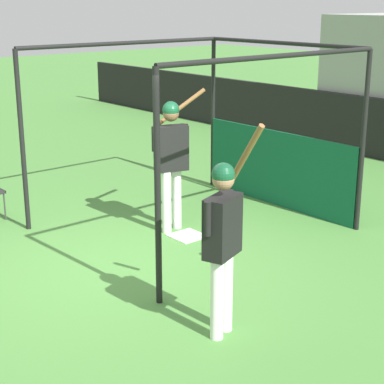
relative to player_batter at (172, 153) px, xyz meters
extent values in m
plane|color=#477F38|center=(0.64, -1.44, -1.16)|extent=(60.00, 60.00, 0.00)
cube|color=#195B33|center=(-1.56, 6.50, 0.17)|extent=(0.45, 0.40, 0.10)
cube|color=#195B33|center=(-1.56, 6.68, 0.40)|extent=(0.45, 0.06, 0.40)
cube|color=#195B33|center=(-1.01, 6.50, 0.17)|extent=(0.45, 0.40, 0.10)
cube|color=#195B33|center=(-1.01, 6.68, 0.40)|extent=(0.45, 0.06, 0.40)
cube|color=#195B33|center=(-1.56, 7.30, 0.57)|extent=(0.45, 0.40, 0.10)
cylinder|color=black|center=(-1.40, -1.58, 0.14)|extent=(0.07, 0.07, 2.59)
cylinder|color=black|center=(1.73, -1.58, 0.14)|extent=(0.07, 0.07, 2.59)
cylinder|color=black|center=(-1.40, 2.06, 0.14)|extent=(0.07, 0.07, 2.59)
cylinder|color=black|center=(1.73, 2.06, 0.14)|extent=(0.07, 0.07, 2.59)
cylinder|color=black|center=(-1.40, 0.24, 1.43)|extent=(0.06, 3.64, 0.06)
cylinder|color=black|center=(1.73, 0.24, 1.43)|extent=(0.06, 3.64, 0.06)
cylinder|color=black|center=(0.16, 2.06, 1.43)|extent=(3.14, 0.06, 0.06)
cube|color=#0F5133|center=(0.16, 2.04, -0.54)|extent=(3.07, 0.03, 1.22)
cube|color=white|center=(0.36, -0.01, -1.15)|extent=(0.44, 0.44, 0.02)
cylinder|color=white|center=(0.03, -0.13, -0.70)|extent=(0.16, 0.16, 0.90)
cylinder|color=white|center=(-0.02, 0.11, -0.70)|extent=(0.16, 0.16, 0.90)
cube|color=black|center=(0.01, -0.01, 0.07)|extent=(0.35, 0.50, 0.64)
sphere|color=brown|center=(0.01, -0.01, 0.56)|extent=(0.23, 0.23, 0.23)
sphere|color=#144C2D|center=(0.01, -0.01, 0.61)|extent=(0.24, 0.24, 0.24)
cylinder|color=black|center=(-0.10, -0.23, 0.21)|extent=(0.09, 0.09, 0.35)
cylinder|color=black|center=(0.04, 0.23, 0.21)|extent=(0.09, 0.09, 0.35)
cylinder|color=brown|center=(-0.20, 0.33, 0.58)|extent=(0.39, 0.68, 0.54)
sphere|color=brown|center=(0.11, 0.17, 0.34)|extent=(0.08, 0.08, 0.08)
cylinder|color=white|center=(2.73, -1.63, -0.73)|extent=(0.17, 0.17, 0.85)
cylinder|color=white|center=(2.66, -1.44, -0.73)|extent=(0.17, 0.17, 0.85)
cube|color=black|center=(2.69, -1.53, -0.01)|extent=(0.35, 0.48, 0.60)
sphere|color=#A37556|center=(2.69, -1.53, 0.46)|extent=(0.21, 0.21, 0.21)
sphere|color=#144C2D|center=(2.69, -1.53, 0.51)|extent=(0.22, 0.22, 0.22)
cylinder|color=black|center=(2.73, -1.76, 0.13)|extent=(0.09, 0.09, 0.33)
cylinder|color=black|center=(2.58, -1.34, 0.13)|extent=(0.09, 0.09, 0.33)
cylinder|color=brown|center=(2.58, -1.18, 0.56)|extent=(0.60, 0.12, 0.81)
sphere|color=brown|center=(2.56, -1.45, 0.17)|extent=(0.08, 0.08, 0.08)
cylinder|color=#333333|center=(-2.00, -1.66, -0.94)|extent=(0.02, 0.02, 0.44)
sphere|color=white|center=(1.03, -0.29, -1.12)|extent=(0.07, 0.07, 0.07)
camera|label=1|loc=(6.89, -5.50, 2.06)|focal=60.00mm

